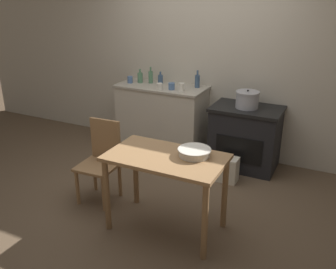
{
  "coord_description": "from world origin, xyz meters",
  "views": [
    {
      "loc": [
        1.77,
        -3.16,
        2.21
      ],
      "look_at": [
        0.0,
        0.44,
        0.61
      ],
      "focal_mm": 40.0,
      "sensor_mm": 36.0,
      "label": 1
    }
  ],
  "objects_px": {
    "chair": "(101,159)",
    "bottle_center_left": "(140,77)",
    "work_table": "(166,168)",
    "cup_mid_right": "(159,86)",
    "mixing_bowl_large": "(194,152)",
    "cup_center": "(181,87)",
    "cup_right": "(130,80)",
    "bottle_left": "(160,79)",
    "bottle_far_left": "(151,77)",
    "stock_pot": "(247,100)",
    "bottle_mid_left": "(197,81)",
    "cup_center_right": "(172,86)",
    "flour_sack": "(227,169)",
    "stove": "(245,137)"
  },
  "relations": [
    {
      "from": "stove",
      "to": "cup_mid_right",
      "type": "height_order",
      "value": "cup_mid_right"
    },
    {
      "from": "chair",
      "to": "stove",
      "type": "bearing_deg",
      "value": 47.9
    },
    {
      "from": "stove",
      "to": "cup_center",
      "type": "xyz_separation_m",
      "value": [
        -0.85,
        -0.13,
        0.59
      ]
    },
    {
      "from": "bottle_mid_left",
      "to": "bottle_left",
      "type": "bearing_deg",
      "value": -177.53
    },
    {
      "from": "stock_pot",
      "to": "mixing_bowl_large",
      "type": "bearing_deg",
      "value": -92.61
    },
    {
      "from": "mixing_bowl_large",
      "to": "cup_center",
      "type": "relative_size",
      "value": 2.93
    },
    {
      "from": "bottle_center_left",
      "to": "cup_mid_right",
      "type": "height_order",
      "value": "bottle_center_left"
    },
    {
      "from": "bottle_mid_left",
      "to": "cup_right",
      "type": "xyz_separation_m",
      "value": [
        -0.94,
        -0.18,
        -0.04
      ]
    },
    {
      "from": "chair",
      "to": "bottle_left",
      "type": "xyz_separation_m",
      "value": [
        -0.08,
        1.57,
        0.54
      ]
    },
    {
      "from": "stove",
      "to": "chair",
      "type": "height_order",
      "value": "chair"
    },
    {
      "from": "chair",
      "to": "bottle_center_left",
      "type": "distance_m",
      "value": 1.63
    },
    {
      "from": "bottle_far_left",
      "to": "bottle_left",
      "type": "height_order",
      "value": "bottle_far_left"
    },
    {
      "from": "bottle_left",
      "to": "chair",
      "type": "bearing_deg",
      "value": -86.97
    },
    {
      "from": "flour_sack",
      "to": "bottle_mid_left",
      "type": "relative_size",
      "value": 1.33
    },
    {
      "from": "bottle_mid_left",
      "to": "cup_center_right",
      "type": "xyz_separation_m",
      "value": [
        -0.26,
        -0.25,
        -0.04
      ]
    },
    {
      "from": "bottle_left",
      "to": "cup_center",
      "type": "bearing_deg",
      "value": -29.25
    },
    {
      "from": "stock_pot",
      "to": "mixing_bowl_large",
      "type": "relative_size",
      "value": 0.95
    },
    {
      "from": "mixing_bowl_large",
      "to": "bottle_mid_left",
      "type": "bearing_deg",
      "value": 111.43
    },
    {
      "from": "flour_sack",
      "to": "bottle_far_left",
      "type": "bearing_deg",
      "value": 156.82
    },
    {
      "from": "cup_center",
      "to": "work_table",
      "type": "bearing_deg",
      "value": -70.45
    },
    {
      "from": "stock_pot",
      "to": "cup_center_right",
      "type": "bearing_deg",
      "value": -174.85
    },
    {
      "from": "work_table",
      "to": "cup_mid_right",
      "type": "relative_size",
      "value": 12.92
    },
    {
      "from": "flour_sack",
      "to": "cup_right",
      "type": "distance_m",
      "value": 1.86
    },
    {
      "from": "cup_right",
      "to": "cup_mid_right",
      "type": "bearing_deg",
      "value": -14.61
    },
    {
      "from": "bottle_far_left",
      "to": "cup_right",
      "type": "bearing_deg",
      "value": -153.42
    },
    {
      "from": "chair",
      "to": "cup_right",
      "type": "distance_m",
      "value": 1.58
    },
    {
      "from": "work_table",
      "to": "chair",
      "type": "relative_size",
      "value": 1.23
    },
    {
      "from": "cup_mid_right",
      "to": "cup_right",
      "type": "distance_m",
      "value": 0.55
    },
    {
      "from": "chair",
      "to": "cup_mid_right",
      "type": "height_order",
      "value": "cup_mid_right"
    },
    {
      "from": "bottle_center_left",
      "to": "cup_center_right",
      "type": "relative_size",
      "value": 2.15
    },
    {
      "from": "stove",
      "to": "flour_sack",
      "type": "relative_size",
      "value": 2.84
    },
    {
      "from": "work_table",
      "to": "cup_mid_right",
      "type": "xyz_separation_m",
      "value": [
        -0.83,
        1.48,
        0.34
      ]
    },
    {
      "from": "stove",
      "to": "mixing_bowl_large",
      "type": "relative_size",
      "value": 2.84
    },
    {
      "from": "bottle_far_left",
      "to": "stock_pot",
      "type": "bearing_deg",
      "value": -4.43
    },
    {
      "from": "bottle_far_left",
      "to": "cup_center",
      "type": "distance_m",
      "value": 0.6
    },
    {
      "from": "bottle_left",
      "to": "cup_center_right",
      "type": "bearing_deg",
      "value": -38.95
    },
    {
      "from": "chair",
      "to": "bottle_left",
      "type": "height_order",
      "value": "bottle_left"
    },
    {
      "from": "flour_sack",
      "to": "stock_pot",
      "type": "distance_m",
      "value": 0.89
    },
    {
      "from": "stove",
      "to": "bottle_far_left",
      "type": "height_order",
      "value": "bottle_far_left"
    },
    {
      "from": "cup_mid_right",
      "to": "cup_center_right",
      "type": "bearing_deg",
      "value": 26.36
    },
    {
      "from": "chair",
      "to": "cup_center_right",
      "type": "distance_m",
      "value": 1.46
    },
    {
      "from": "bottle_center_left",
      "to": "chair",
      "type": "bearing_deg",
      "value": -76.33
    },
    {
      "from": "mixing_bowl_large",
      "to": "cup_right",
      "type": "height_order",
      "value": "cup_right"
    },
    {
      "from": "flour_sack",
      "to": "cup_right",
      "type": "relative_size",
      "value": 3.24
    },
    {
      "from": "work_table",
      "to": "bottle_mid_left",
      "type": "xyz_separation_m",
      "value": [
        -0.43,
        1.8,
        0.39
      ]
    },
    {
      "from": "chair",
      "to": "bottle_far_left",
      "type": "bearing_deg",
      "value": 95.38
    },
    {
      "from": "work_table",
      "to": "flour_sack",
      "type": "distance_m",
      "value": 1.29
    },
    {
      "from": "stock_pot",
      "to": "flour_sack",
      "type": "bearing_deg",
      "value": -98.01
    },
    {
      "from": "work_table",
      "to": "bottle_far_left",
      "type": "xyz_separation_m",
      "value": [
        -1.11,
        1.75,
        0.39
      ]
    },
    {
      "from": "flour_sack",
      "to": "cup_center",
      "type": "relative_size",
      "value": 2.93
    }
  ]
}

